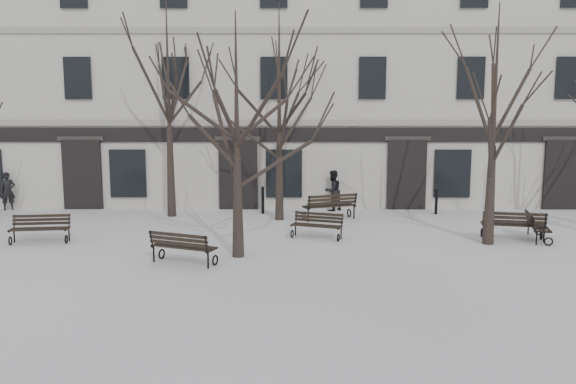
{
  "coord_description": "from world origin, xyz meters",
  "views": [
    {
      "loc": [
        -1.33,
        -15.26,
        3.92
      ],
      "look_at": [
        -1.41,
        3.0,
        1.4
      ],
      "focal_mm": 35.0,
      "sensor_mm": 36.0,
      "label": 1
    }
  ],
  "objects_px": {
    "tree_1": "(236,106)",
    "bench_2": "(513,224)",
    "bench_0": "(40,228)",
    "bench_1": "(182,246)",
    "bench_3": "(317,225)",
    "bench_5": "(536,225)",
    "bench_4": "(330,205)",
    "tree_2": "(495,96)"
  },
  "relations": [
    {
      "from": "bench_5",
      "to": "tree_1",
      "type": "bearing_deg",
      "value": 117.58
    },
    {
      "from": "bench_2",
      "to": "bench_5",
      "type": "height_order",
      "value": "bench_2"
    },
    {
      "from": "bench_0",
      "to": "bench_1",
      "type": "relative_size",
      "value": 0.96
    },
    {
      "from": "bench_3",
      "to": "bench_4",
      "type": "height_order",
      "value": "bench_4"
    },
    {
      "from": "tree_2",
      "to": "bench_3",
      "type": "relative_size",
      "value": 4.21
    },
    {
      "from": "tree_2",
      "to": "bench_2",
      "type": "height_order",
      "value": "tree_2"
    },
    {
      "from": "tree_1",
      "to": "bench_4",
      "type": "relative_size",
      "value": 3.16
    },
    {
      "from": "tree_2",
      "to": "bench_1",
      "type": "bearing_deg",
      "value": -164.96
    },
    {
      "from": "tree_2",
      "to": "bench_5",
      "type": "height_order",
      "value": "tree_2"
    },
    {
      "from": "bench_5",
      "to": "bench_2",
      "type": "bearing_deg",
      "value": 110.36
    },
    {
      "from": "bench_2",
      "to": "bench_4",
      "type": "distance_m",
      "value": 6.51
    },
    {
      "from": "bench_0",
      "to": "bench_5",
      "type": "distance_m",
      "value": 15.48
    },
    {
      "from": "tree_1",
      "to": "bench_2",
      "type": "relative_size",
      "value": 3.36
    },
    {
      "from": "tree_1",
      "to": "bench_1",
      "type": "height_order",
      "value": "tree_1"
    },
    {
      "from": "tree_1",
      "to": "bench_0",
      "type": "distance_m",
      "value": 7.45
    },
    {
      "from": "bench_1",
      "to": "bench_5",
      "type": "xyz_separation_m",
      "value": [
        10.6,
        2.97,
        -0.03
      ]
    },
    {
      "from": "bench_4",
      "to": "bench_1",
      "type": "bearing_deg",
      "value": 34.35
    },
    {
      "from": "tree_1",
      "to": "bench_2",
      "type": "height_order",
      "value": "tree_1"
    },
    {
      "from": "tree_1",
      "to": "bench_1",
      "type": "distance_m",
      "value": 4.01
    },
    {
      "from": "bench_2",
      "to": "bench_3",
      "type": "height_order",
      "value": "bench_2"
    },
    {
      "from": "bench_1",
      "to": "bench_4",
      "type": "relative_size",
      "value": 0.88
    },
    {
      "from": "tree_1",
      "to": "bench_5",
      "type": "distance_m",
      "value": 10.15
    },
    {
      "from": "tree_1",
      "to": "tree_2",
      "type": "height_order",
      "value": "tree_2"
    },
    {
      "from": "bench_1",
      "to": "bench_2",
      "type": "relative_size",
      "value": 0.94
    },
    {
      "from": "tree_1",
      "to": "bench_3",
      "type": "xyz_separation_m",
      "value": [
        2.31,
        2.35,
        -3.71
      ]
    },
    {
      "from": "bench_2",
      "to": "bench_5",
      "type": "bearing_deg",
      "value": -161.52
    },
    {
      "from": "bench_0",
      "to": "bench_2",
      "type": "bearing_deg",
      "value": -5.92
    },
    {
      "from": "bench_3",
      "to": "bench_2",
      "type": "bearing_deg",
      "value": 17.54
    },
    {
      "from": "tree_1",
      "to": "bench_4",
      "type": "xyz_separation_m",
      "value": [
        2.94,
        5.54,
        -3.6
      ]
    },
    {
      "from": "bench_3",
      "to": "bench_4",
      "type": "distance_m",
      "value": 3.26
    },
    {
      "from": "bench_0",
      "to": "bench_2",
      "type": "xyz_separation_m",
      "value": [
        14.7,
        0.39,
        0.05
      ]
    },
    {
      "from": "tree_1",
      "to": "tree_2",
      "type": "xyz_separation_m",
      "value": [
        7.5,
        1.56,
        0.33
      ]
    },
    {
      "from": "bench_5",
      "to": "tree_2",
      "type": "bearing_deg",
      "value": 123.23
    },
    {
      "from": "bench_0",
      "to": "bench_4",
      "type": "relative_size",
      "value": 0.85
    },
    {
      "from": "bench_0",
      "to": "bench_3",
      "type": "xyz_separation_m",
      "value": [
        8.57,
        0.67,
        -0.03
      ]
    },
    {
      "from": "bench_2",
      "to": "bench_5",
      "type": "relative_size",
      "value": 1.12
    },
    {
      "from": "bench_3",
      "to": "bench_5",
      "type": "xyz_separation_m",
      "value": [
        6.91,
        -0.2,
        0.02
      ]
    },
    {
      "from": "bench_1",
      "to": "bench_2",
      "type": "distance_m",
      "value": 10.25
    },
    {
      "from": "bench_5",
      "to": "bench_0",
      "type": "bearing_deg",
      "value": 106.21
    },
    {
      "from": "tree_2",
      "to": "bench_3",
      "type": "bearing_deg",
      "value": 171.41
    },
    {
      "from": "bench_2",
      "to": "bench_4",
      "type": "height_order",
      "value": "bench_4"
    },
    {
      "from": "tree_2",
      "to": "bench_1",
      "type": "height_order",
      "value": "tree_2"
    }
  ]
}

